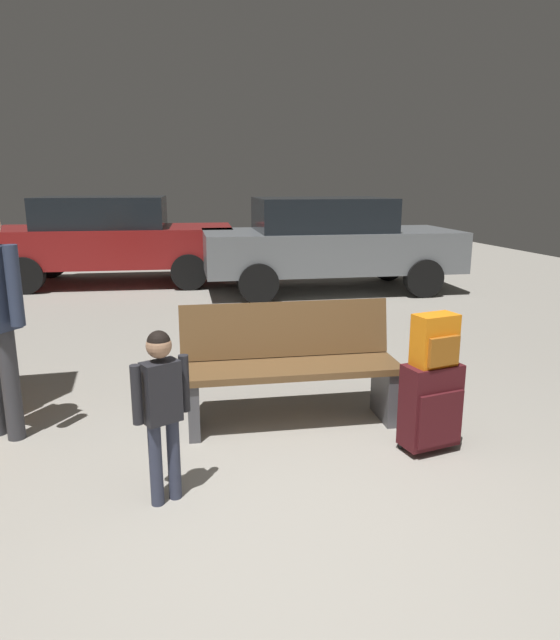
{
  "coord_description": "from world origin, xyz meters",
  "views": [
    {
      "loc": [
        -0.72,
        -2.35,
        1.78
      ],
      "look_at": [
        0.2,
        1.3,
        0.85
      ],
      "focal_mm": 31.9,
      "sensor_mm": 36.0,
      "label": 1
    }
  ],
  "objects_px": {
    "parked_car_near": "(328,242)",
    "parked_car_far": "(111,238)",
    "bench": "(290,365)",
    "suitcase": "(431,406)",
    "backpack_bright": "(435,341)",
    "child": "(161,399)"
  },
  "relations": [
    {
      "from": "parked_car_near",
      "to": "parked_car_far",
      "type": "relative_size",
      "value": 0.99
    },
    {
      "from": "suitcase",
      "to": "parked_car_near",
      "type": "relative_size",
      "value": 0.14
    },
    {
      "from": "parked_car_near",
      "to": "suitcase",
      "type": "bearing_deg",
      "value": -101.88
    },
    {
      "from": "parked_car_near",
      "to": "child",
      "type": "bearing_deg",
      "value": -116.7
    },
    {
      "from": "bench",
      "to": "parked_car_far",
      "type": "distance_m",
      "value": 6.69
    },
    {
      "from": "bench",
      "to": "parked_car_far",
      "type": "bearing_deg",
      "value": 102.83
    },
    {
      "from": "backpack_bright",
      "to": "parked_car_far",
      "type": "height_order",
      "value": "parked_car_far"
    },
    {
      "from": "backpack_bright",
      "to": "suitcase",
      "type": "bearing_deg",
      "value": 117.67
    },
    {
      "from": "parked_car_near",
      "to": "parked_car_far",
      "type": "distance_m",
      "value": 3.8
    },
    {
      "from": "bench",
      "to": "child",
      "type": "relative_size",
      "value": 1.63
    },
    {
      "from": "suitcase",
      "to": "parked_car_far",
      "type": "distance_m",
      "value": 7.58
    },
    {
      "from": "suitcase",
      "to": "parked_car_near",
      "type": "bearing_deg",
      "value": 78.12
    },
    {
      "from": "backpack_bright",
      "to": "parked_car_near",
      "type": "bearing_deg",
      "value": 78.12
    },
    {
      "from": "backpack_bright",
      "to": "parked_car_near",
      "type": "distance_m",
      "value": 5.78
    },
    {
      "from": "suitcase",
      "to": "backpack_bright",
      "type": "distance_m",
      "value": 0.45
    },
    {
      "from": "suitcase",
      "to": "bench",
      "type": "bearing_deg",
      "value": 138.34
    },
    {
      "from": "suitcase",
      "to": "parked_car_far",
      "type": "height_order",
      "value": "parked_car_far"
    },
    {
      "from": "backpack_bright",
      "to": "parked_car_far",
      "type": "bearing_deg",
      "value": 107.46
    },
    {
      "from": "suitcase",
      "to": "backpack_bright",
      "type": "bearing_deg",
      "value": -62.33
    },
    {
      "from": "suitcase",
      "to": "parked_car_far",
      "type": "xyz_separation_m",
      "value": [
        -2.27,
        7.22,
        0.48
      ]
    },
    {
      "from": "bench",
      "to": "parked_car_near",
      "type": "height_order",
      "value": "parked_car_near"
    },
    {
      "from": "bench",
      "to": "parked_car_near",
      "type": "distance_m",
      "value": 5.35
    }
  ]
}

